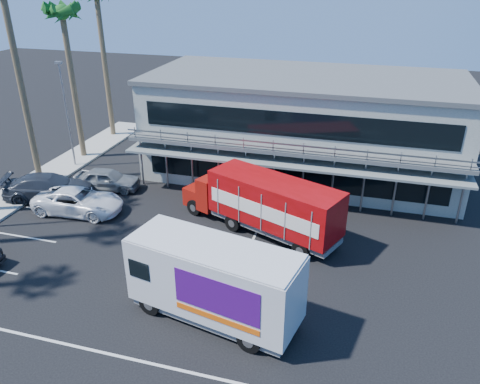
# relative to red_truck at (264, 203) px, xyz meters

# --- Properties ---
(ground) EXTENTS (120.00, 120.00, 0.00)m
(ground) POSITION_rel_red_truck_xyz_m (-2.35, -5.28, -1.89)
(ground) COLOR black
(ground) RESTS_ON ground
(building) EXTENTS (22.40, 12.00, 7.30)m
(building) POSITION_rel_red_truck_xyz_m (0.65, 9.66, 1.76)
(building) COLOR gray
(building) RESTS_ON ground
(curb_strip) EXTENTS (3.00, 32.00, 0.16)m
(curb_strip) POSITION_rel_red_truck_xyz_m (-17.35, 0.72, -1.81)
(curb_strip) COLOR #A5A399
(curb_strip) RESTS_ON ground
(palm_e) EXTENTS (2.80, 2.80, 12.25)m
(palm_e) POSITION_rel_red_truck_xyz_m (-17.05, 7.72, 8.68)
(palm_e) COLOR brown
(palm_e) RESTS_ON ground
(palm_f) EXTENTS (2.80, 2.80, 13.25)m
(palm_f) POSITION_rel_red_truck_xyz_m (-17.45, 13.22, 9.58)
(palm_f) COLOR brown
(palm_f) RESTS_ON ground
(light_pole_far) EXTENTS (0.50, 0.25, 8.09)m
(light_pole_far) POSITION_rel_red_truck_xyz_m (-16.55, 5.72, 2.61)
(light_pole_far) COLOR gray
(light_pole_far) RESTS_ON ground
(red_truck) EXTENTS (10.35, 6.15, 3.45)m
(red_truck) POSITION_rel_red_truck_xyz_m (0.00, 0.00, 0.00)
(red_truck) COLOR maroon
(red_truck) RESTS_ON ground
(white_van) EXTENTS (7.94, 4.08, 3.70)m
(white_van) POSITION_rel_red_truck_xyz_m (-0.35, -7.96, 0.07)
(white_van) COLOR silver
(white_van) RESTS_ON ground
(parked_car_c) EXTENTS (5.78, 2.95, 1.56)m
(parked_car_c) POSITION_rel_red_truck_xyz_m (-11.85, -0.88, -1.11)
(parked_car_c) COLOR white
(parked_car_c) RESTS_ON ground
(parked_car_d) EXTENTS (6.33, 4.24, 1.70)m
(parked_car_d) POSITION_rel_red_truck_xyz_m (-14.85, 0.30, -1.04)
(parked_car_d) COLOR #2B3039
(parked_car_d) RESTS_ON ground
(parked_car_e) EXTENTS (4.76, 2.58, 1.54)m
(parked_car_e) POSITION_rel_red_truck_xyz_m (-11.85, 2.63, -1.13)
(parked_car_e) COLOR gray
(parked_car_e) RESTS_ON ground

